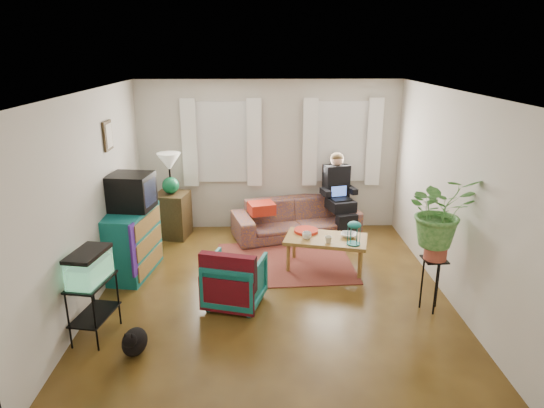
{
  "coord_description": "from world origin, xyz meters",
  "views": [
    {
      "loc": [
        -0.16,
        -5.75,
        3.08
      ],
      "look_at": [
        0.0,
        0.4,
        1.1
      ],
      "focal_mm": 32.0,
      "sensor_mm": 36.0,
      "label": 1
    }
  ],
  "objects_px": {
    "aquarium_stand": "(94,309)",
    "armchair": "(235,279)",
    "coffee_table": "(325,253)",
    "side_table": "(173,215)",
    "dresser": "(131,242)",
    "plant_stand": "(432,284)",
    "sofa": "(296,212)"
  },
  "relations": [
    {
      "from": "aquarium_stand",
      "to": "armchair",
      "type": "bearing_deg",
      "value": 34.54
    },
    {
      "from": "aquarium_stand",
      "to": "coffee_table",
      "type": "height_order",
      "value": "aquarium_stand"
    },
    {
      "from": "side_table",
      "to": "armchair",
      "type": "distance_m",
      "value": 2.62
    },
    {
      "from": "armchair",
      "to": "aquarium_stand",
      "type": "bearing_deg",
      "value": 40.25
    },
    {
      "from": "dresser",
      "to": "plant_stand",
      "type": "relative_size",
      "value": 1.52
    },
    {
      "from": "coffee_table",
      "to": "plant_stand",
      "type": "distance_m",
      "value": 1.67
    },
    {
      "from": "aquarium_stand",
      "to": "coffee_table",
      "type": "relative_size",
      "value": 0.58
    },
    {
      "from": "dresser",
      "to": "plant_stand",
      "type": "bearing_deg",
      "value": -7.73
    },
    {
      "from": "coffee_table",
      "to": "sofa",
      "type": "bearing_deg",
      "value": 118.21
    },
    {
      "from": "armchair",
      "to": "coffee_table",
      "type": "height_order",
      "value": "armchair"
    },
    {
      "from": "side_table",
      "to": "dresser",
      "type": "xyz_separation_m",
      "value": [
        -0.34,
        -1.41,
        0.09
      ]
    },
    {
      "from": "side_table",
      "to": "dresser",
      "type": "relative_size",
      "value": 0.74
    },
    {
      "from": "side_table",
      "to": "plant_stand",
      "type": "bearing_deg",
      "value": -35.56
    },
    {
      "from": "sofa",
      "to": "plant_stand",
      "type": "relative_size",
      "value": 3.11
    },
    {
      "from": "side_table",
      "to": "aquarium_stand",
      "type": "distance_m",
      "value": 3.05
    },
    {
      "from": "sofa",
      "to": "aquarium_stand",
      "type": "relative_size",
      "value": 3.13
    },
    {
      "from": "sofa",
      "to": "armchair",
      "type": "bearing_deg",
      "value": -127.07
    },
    {
      "from": "dresser",
      "to": "armchair",
      "type": "xyz_separation_m",
      "value": [
        1.51,
        -0.93,
        -0.12
      ]
    },
    {
      "from": "sofa",
      "to": "armchair",
      "type": "relative_size",
      "value": 3.08
    },
    {
      "from": "side_table",
      "to": "coffee_table",
      "type": "bearing_deg",
      "value": -28.77
    },
    {
      "from": "side_table",
      "to": "aquarium_stand",
      "type": "height_order",
      "value": "side_table"
    },
    {
      "from": "sofa",
      "to": "coffee_table",
      "type": "distance_m",
      "value": 1.38
    },
    {
      "from": "side_table",
      "to": "dresser",
      "type": "bearing_deg",
      "value": -103.51
    },
    {
      "from": "sofa",
      "to": "plant_stand",
      "type": "height_order",
      "value": "sofa"
    },
    {
      "from": "armchair",
      "to": "plant_stand",
      "type": "relative_size",
      "value": 1.01
    },
    {
      "from": "sofa",
      "to": "side_table",
      "type": "distance_m",
      "value": 2.11
    },
    {
      "from": "armchair",
      "to": "side_table",
      "type": "bearing_deg",
      "value": -47.48
    },
    {
      "from": "dresser",
      "to": "plant_stand",
      "type": "height_order",
      "value": "dresser"
    },
    {
      "from": "sofa",
      "to": "side_table",
      "type": "xyz_separation_m",
      "value": [
        -2.1,
        0.01,
        -0.03
      ]
    },
    {
      "from": "armchair",
      "to": "coffee_table",
      "type": "bearing_deg",
      "value": -125.62
    },
    {
      "from": "side_table",
      "to": "plant_stand",
      "type": "xyz_separation_m",
      "value": [
        3.57,
        -2.56,
        -0.04
      ]
    },
    {
      "from": "side_table",
      "to": "armchair",
      "type": "xyz_separation_m",
      "value": [
        1.17,
        -2.34,
        -0.04
      ]
    }
  ]
}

